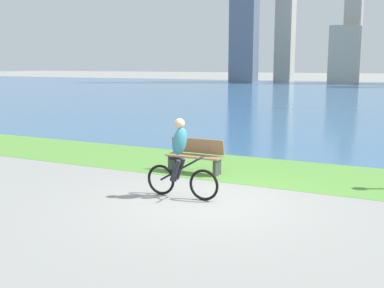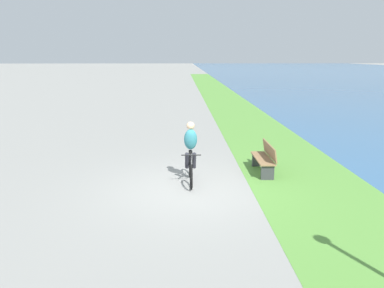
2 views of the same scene
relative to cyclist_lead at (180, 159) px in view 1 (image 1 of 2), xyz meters
name	(u,v)px [view 1 (image 1 of 2)]	position (x,y,z in m)	size (l,w,h in m)	color
ground_plane	(205,201)	(0.59, -0.04, -0.84)	(300.00, 300.00, 0.00)	gray
grass_strip_bayside	(256,170)	(0.59, 3.26, -0.84)	(120.00, 3.35, 0.01)	#59933D
bay_water_surface	(380,95)	(0.59, 38.82, -0.84)	(300.00, 67.77, 0.00)	#386693
cyclist_lead	(180,159)	(0.00, 0.00, 0.00)	(1.70, 0.52, 1.71)	black
bench_near_path	(195,156)	(-0.75, 2.25, -0.39)	(1.50, 0.47, 0.90)	olive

